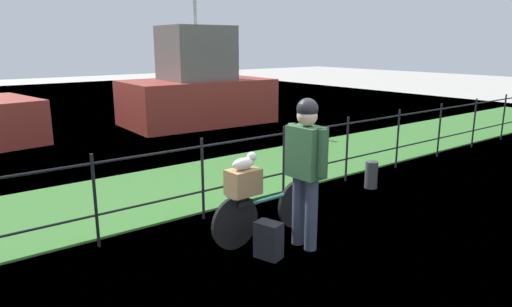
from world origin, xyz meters
name	(u,v)px	position (x,y,z in m)	size (l,w,h in m)	color
ground_plane	(344,252)	(0.00, 0.00, 0.00)	(60.00, 60.00, 0.00)	#B2ADA3
grass_strip	(196,183)	(0.00, 3.18, 0.01)	(27.00, 2.40, 0.03)	#38702D
harbor_water	(67,125)	(0.00, 10.18, 0.00)	(30.00, 30.00, 0.00)	#60849E
iron_fence	(246,165)	(0.00, 1.80, 0.62)	(18.04, 0.04, 1.08)	black
bicycle_main	(267,211)	(-0.42, 0.83, 0.33)	(1.58, 0.17, 0.61)	black
wooden_crate	(243,182)	(-0.76, 0.82, 0.76)	(0.36, 0.25, 0.29)	#A87F51
terrier_dog	(245,162)	(-0.74, 0.82, 0.98)	(0.32, 0.15, 0.18)	silver
cyclist_person	(306,161)	(-0.24, 0.39, 1.00)	(0.27, 0.54, 1.68)	#383D51
backpack_on_paving	(269,240)	(-0.73, 0.41, 0.20)	(0.28, 0.18, 0.40)	black
mooring_bollard	(371,175)	(2.10, 1.30, 0.22)	(0.20, 0.20, 0.43)	#38383D
moored_boat_mid	(197,89)	(3.09, 8.24, 0.99)	(4.14, 2.47, 4.31)	#9E3328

